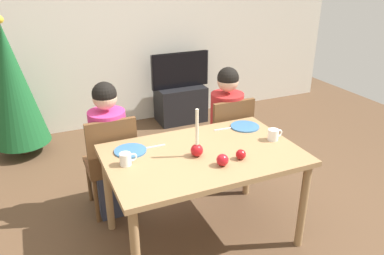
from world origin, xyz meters
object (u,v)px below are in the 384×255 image
Objects in this scene: mug_right at (274,135)px; apple_by_left_plate at (241,154)px; apple_near_candle at (222,160)px; dining_table at (203,163)px; person_right_child at (226,130)px; person_left_child at (110,152)px; chair_left at (111,160)px; christmas_tree at (13,86)px; plate_left at (130,151)px; tv at (180,70)px; candle_centerpiece at (197,147)px; tv_stand at (181,104)px; chair_right at (227,137)px; plate_right at (245,126)px; mug_left at (126,159)px.

apple_by_left_plate is at bearing -156.78° from mug_right.
mug_right is 0.58m from apple_near_candle.
dining_table is 1.19× the size of person_right_child.
dining_table is at bearing -49.25° from person_left_child.
chair_left is 1.33m from mug_right.
plate_left is at bearing -67.90° from christmas_tree.
tv is (1.31, 1.69, 0.20)m from chair_left.
apple_by_left_plate is (0.26, -0.16, -0.04)m from candle_centerpiece.
plate_left is (-1.23, -2.07, 0.52)m from tv_stand.
apple_near_candle is at bearing -79.59° from dining_table.
person_right_child is 16.35× the size of apple_by_left_plate.
mug_right is at bearing -13.51° from plate_left.
apple_by_left_plate is at bearing -112.35° from person_right_child.
person_left_child is 16.35× the size of apple_by_left_plate.
tv_stand is 2.39m from mug_right.
apple_near_candle is at bearing -120.30° from person_right_child.
christmas_tree reaches higher than apple_by_left_plate.
apple_near_candle is (-0.72, -2.52, 0.08)m from tv.
christmas_tree reaches higher than tv.
chair_right reaches higher than mug_right.
apple_by_left_plate is (-0.39, -0.17, -0.01)m from mug_right.
plate_left is 0.99× the size of plate_right.
plate_left is 1.10m from mug_right.
mug_right is at bearing -94.10° from tv.
chair_right reaches higher than plate_left.
chair_right reaches higher than apple_near_candle.
apple_by_left_plate reaches higher than plate_right.
person_right_child is at bearing -39.75° from christmas_tree.
plate_right is (0.52, 0.28, 0.09)m from dining_table.
tv_stand is at bearing 59.74° from mug_left.
chair_right is 1.41× the size of tv_stand.
person_right_child reaches higher than mug_right.
chair_right is 3.78× the size of plate_right.
person_right_child reaches higher than apple_near_candle.
apple_near_candle is at bearing -61.28° from christmas_tree.
tv_stand is at bearing 71.78° from dining_table.
christmas_tree is 2.04m from plate_left.
dining_table is at bearing 177.86° from mug_right.
chair_right is 0.69m from mug_right.
chair_left is 3.82× the size of plate_left.
dining_table is at bearing -151.76° from plate_right.
mug_right is (0.05, -0.63, 0.28)m from chair_right.
candle_centerpiece is 2.87× the size of mug_right.
apple_by_left_plate reaches higher than tv_stand.
plate_right is at bearing -96.76° from tv_stand.
tv_stand is at bearing 82.62° from person_right_child.
person_right_child is 1.02m from apple_near_candle.
plate_left is (-0.48, 0.23, 0.09)m from dining_table.
apple_near_candle is (0.10, -0.19, -0.03)m from candle_centerpiece.
chair_left is at bearing 132.23° from dining_table.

